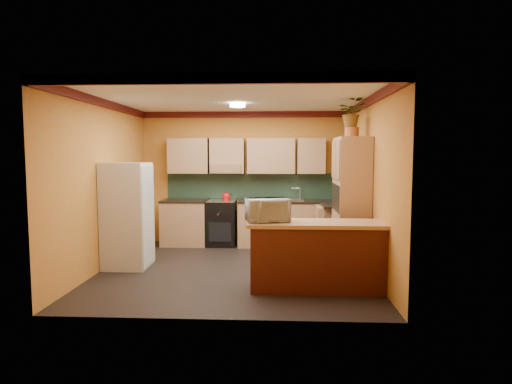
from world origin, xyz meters
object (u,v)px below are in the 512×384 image
(microwave, at_px, (267,210))
(stove, at_px, (222,223))
(base_cabinets_back, at_px, (253,224))
(fridge, at_px, (127,215))
(breakfast_bar, at_px, (318,258))
(pantry, at_px, (351,204))

(microwave, bearing_deg, stove, 95.26)
(base_cabinets_back, relative_size, microwave, 6.51)
(fridge, height_order, breakfast_bar, fridge)
(base_cabinets_back, distance_m, microwave, 2.87)
(breakfast_bar, bearing_deg, microwave, 180.00)
(base_cabinets_back, relative_size, fridge, 2.15)
(base_cabinets_back, height_order, fridge, fridge)
(microwave, bearing_deg, base_cabinets_back, 83.09)
(fridge, height_order, pantry, pantry)
(fridge, height_order, microwave, fridge)
(microwave, bearing_deg, breakfast_bar, -14.27)
(breakfast_bar, bearing_deg, pantry, 60.84)
(pantry, height_order, breakfast_bar, pantry)
(fridge, xyz_separation_m, pantry, (3.60, 0.09, 0.20))
(stove, xyz_separation_m, pantry, (2.29, -1.66, 0.59))
(stove, distance_m, fridge, 2.22)
(stove, height_order, microwave, microwave)
(stove, bearing_deg, breakfast_bar, -58.92)
(breakfast_bar, bearing_deg, stove, 121.08)
(stove, xyz_separation_m, breakfast_bar, (1.67, -2.77, -0.02))
(base_cabinets_back, relative_size, breakfast_bar, 2.03)
(base_cabinets_back, distance_m, fridge, 2.64)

